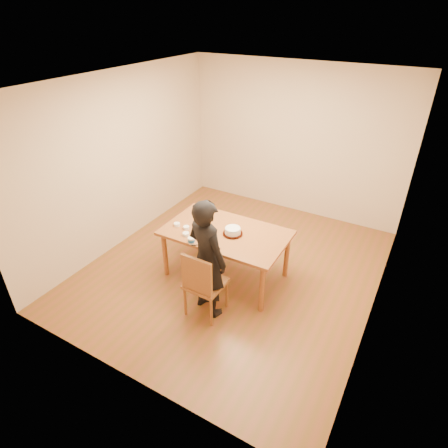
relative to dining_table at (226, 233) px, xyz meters
The scene contains 16 objects.
room_shell 0.82m from the dining_table, 86.89° to the left, with size 4.00×4.50×2.70m.
dining_table is the anchor object (origin of this frame).
dining_chair 0.84m from the dining_table, 79.05° to the right, with size 0.45×0.45×0.04m, color brown.
cake_plate 0.12m from the dining_table, ahead, with size 0.27×0.27×0.02m, color red.
cake 0.14m from the dining_table, ahead, with size 0.22×0.22×0.07m, color white.
frosting_dome 0.17m from the dining_table, ahead, with size 0.21×0.21×0.03m, color white.
frosting_tub 0.54m from the dining_table, 118.29° to the right, with size 0.09×0.09×0.08m, color white.
frosting_lid 0.40m from the dining_table, 123.26° to the right, with size 0.11×0.11×0.01m, color #1926A5.
frosting_dollop 0.40m from the dining_table, 123.26° to the right, with size 0.04×0.04×0.02m, color white.
ramekin_green 0.55m from the dining_table, 140.03° to the right, with size 0.09×0.09×0.04m, color white.
ramekin_yellow 0.56m from the dining_table, 157.94° to the right, with size 0.08×0.08×0.04m, color white.
ramekin_multi 0.71m from the dining_table, 163.18° to the right, with size 0.09×0.09×0.04m, color white.
candy_box_pink 0.66m from the dining_table, 146.01° to the left, with size 0.14×0.07×0.02m, color #E7366D.
candy_box_green 0.67m from the dining_table, 145.96° to the left, with size 0.14×0.07×0.02m, color green.
spatula 0.50m from the dining_table, 107.89° to the right, with size 0.16×0.02×0.01m, color black.
person 0.75m from the dining_table, 78.39° to the right, with size 0.59×0.38×1.61m, color black.
Camera 1 is at (2.13, -4.03, 3.49)m, focal length 30.00 mm.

